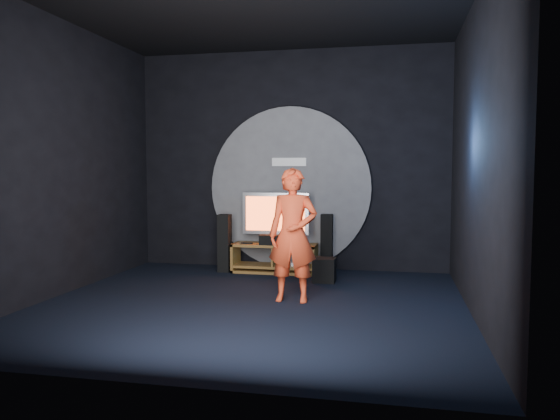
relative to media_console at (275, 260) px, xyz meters
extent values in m
plane|color=black|center=(0.15, -2.05, -0.20)|extent=(5.00, 5.00, 0.00)
cube|color=black|center=(0.15, 0.45, 1.55)|extent=(5.00, 0.04, 3.50)
cube|color=black|center=(0.15, -4.55, 1.55)|extent=(5.00, 0.04, 3.50)
cube|color=black|center=(-2.35, -2.05, 1.55)|extent=(0.04, 5.00, 3.50)
cube|color=black|center=(2.65, -2.05, 1.55)|extent=(0.04, 5.00, 3.50)
cube|color=black|center=(0.15, -2.05, 3.31)|extent=(5.00, 5.00, 0.01)
cylinder|color=#515156|center=(0.15, 0.39, 1.10)|extent=(2.60, 0.08, 2.60)
cube|color=white|center=(0.15, 0.34, 1.52)|extent=(0.55, 0.03, 0.13)
cube|color=olive|center=(-0.01, 0.00, 0.23)|extent=(1.31, 0.45, 0.04)
cube|color=olive|center=(-0.01, 0.00, -0.10)|extent=(1.27, 0.42, 0.04)
cube|color=olive|center=(-0.64, 0.00, 0.03)|extent=(0.04, 0.45, 0.45)
cube|color=olive|center=(0.63, 0.00, 0.03)|extent=(0.04, 0.45, 0.45)
cube|color=olive|center=(-0.01, 0.00, 0.07)|extent=(0.03, 0.40, 0.29)
cube|color=olive|center=(-0.01, 0.00, -0.18)|extent=(1.31, 0.45, 0.04)
cube|color=white|center=(0.37, 0.00, -0.05)|extent=(0.22, 0.16, 0.05)
cube|color=silver|center=(-0.01, 0.07, 0.27)|extent=(0.36, 0.22, 0.04)
cylinder|color=silver|center=(-0.01, 0.07, 0.34)|extent=(0.07, 0.07, 0.10)
cube|color=silver|center=(-0.01, 0.07, 0.72)|extent=(1.05, 0.06, 0.65)
cube|color=#E75020|center=(-0.01, 0.04, 0.72)|extent=(0.93, 0.01, 0.53)
cube|color=black|center=(-0.01, -0.15, 0.33)|extent=(0.40, 0.15, 0.15)
cube|color=black|center=(-0.42, -0.12, 0.27)|extent=(0.18, 0.05, 0.02)
cube|color=black|center=(-0.79, -0.10, 0.26)|extent=(0.18, 0.20, 0.90)
cube|color=black|center=(0.77, 0.28, 0.26)|extent=(0.18, 0.20, 0.90)
cube|color=black|center=(0.84, -0.56, -0.02)|extent=(0.31, 0.31, 0.34)
imported|color=red|center=(0.61, -1.78, 0.61)|extent=(0.60, 0.40, 1.62)
camera|label=1|loc=(1.80, -8.21, 1.39)|focal=35.00mm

